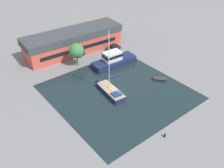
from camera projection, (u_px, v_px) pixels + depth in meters
ground_plane at (118, 92)px, 56.78m from camera, size 440.00×440.00×0.00m
water_canal at (118, 92)px, 56.78m from camera, size 28.35×28.91×0.01m
warehouse_building at (74, 41)px, 72.07m from camera, size 29.42×9.82×6.28m
quay_tree_near_building at (77, 51)px, 64.31m from camera, size 3.97×3.97×6.34m
parked_car at (113, 48)px, 73.88m from camera, size 4.50×2.07×1.59m
sailboat_moored at (110, 91)px, 55.98m from camera, size 3.73×9.71×14.81m
motor_cruiser at (114, 60)px, 66.24m from camera, size 12.56×4.83×3.97m
small_dinghy at (160, 79)px, 60.69m from camera, size 3.15×3.43×0.54m
mooring_bollard at (165, 135)px, 45.01m from camera, size 0.39×0.39×0.78m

